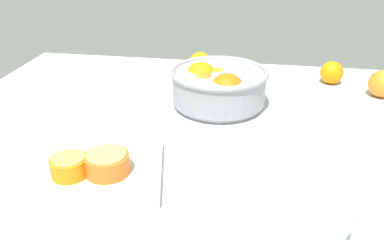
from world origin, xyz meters
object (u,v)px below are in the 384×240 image
(orange_half_0, at_px, (107,163))
(loose_orange_1, at_px, (200,63))
(orange_half_1, at_px, (69,166))
(loose_orange_3, at_px, (382,84))
(cutting_board, at_px, (75,172))
(fruit_bowl, at_px, (220,86))
(loose_orange_2, at_px, (332,73))

(orange_half_0, xyz_separation_m, loose_orange_1, (0.08, 0.59, -0.00))
(orange_half_1, relative_size, loose_orange_3, 0.90)
(cutting_board, distance_m, orange_half_1, 0.04)
(orange_half_0, relative_size, orange_half_1, 1.23)
(fruit_bowl, distance_m, loose_orange_2, 0.37)
(fruit_bowl, xyz_separation_m, orange_half_0, (-0.16, -0.36, -0.02))
(fruit_bowl, distance_m, orange_half_1, 0.44)
(fruit_bowl, bearing_deg, orange_half_0, -114.37)
(loose_orange_1, bearing_deg, loose_orange_3, -10.59)
(loose_orange_2, height_order, loose_orange_3, loose_orange_3)
(fruit_bowl, xyz_separation_m, loose_orange_2, (0.30, 0.21, -0.02))
(fruit_bowl, bearing_deg, loose_orange_1, 109.84)
(loose_orange_1, bearing_deg, orange_half_1, -103.57)
(loose_orange_2, bearing_deg, fruit_bowl, -145.23)
(loose_orange_1, xyz_separation_m, loose_orange_3, (0.50, -0.09, 0.00))
(fruit_bowl, height_order, loose_orange_3, fruit_bowl)
(fruit_bowl, distance_m, loose_orange_3, 0.44)
(cutting_board, bearing_deg, loose_orange_2, 46.69)
(loose_orange_2, bearing_deg, loose_orange_3, -33.88)
(fruit_bowl, bearing_deg, loose_orange_3, 17.27)
(orange_half_0, xyz_separation_m, orange_half_1, (-0.06, -0.02, -0.00))
(orange_half_1, bearing_deg, orange_half_0, 16.50)
(loose_orange_2, xyz_separation_m, loose_orange_3, (0.12, -0.08, 0.00))
(loose_orange_1, xyz_separation_m, loose_orange_2, (0.38, -0.01, -0.00))
(cutting_board, height_order, orange_half_1, orange_half_1)
(orange_half_1, relative_size, loose_orange_1, 0.95)
(orange_half_0, xyz_separation_m, loose_orange_3, (0.58, 0.49, -0.00))
(loose_orange_1, bearing_deg, orange_half_0, -98.02)
(fruit_bowl, relative_size, loose_orange_1, 3.52)
(fruit_bowl, bearing_deg, cutting_board, -122.99)
(cutting_board, distance_m, loose_orange_1, 0.60)
(fruit_bowl, height_order, orange_half_0, fruit_bowl)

